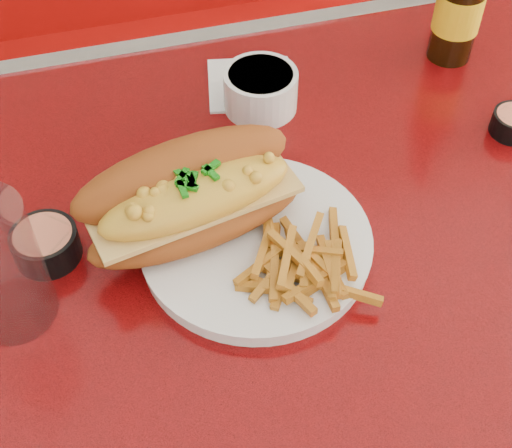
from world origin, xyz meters
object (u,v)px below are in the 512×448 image
object	(u,v)px
booth_bench_far	(220,108)
dinner_plate	(256,243)
fork	(309,224)
diner_table	(369,313)
mac_hoagie	(192,196)
sauce_cup_left	(45,243)
gravy_ramekin	(261,89)

from	to	relation	value
booth_bench_far	dinner_plate	xyz separation A→B (m)	(-0.14, -0.80, 0.49)
fork	diner_table	bearing A→B (deg)	-99.08
mac_hoagie	fork	size ratio (longest dim) A/B	1.93
fork	sauce_cup_left	distance (m)	0.27
fork	gravy_ramekin	world-z (taller)	gravy_ramekin
sauce_cup_left	diner_table	bearing A→B (deg)	-10.22
booth_bench_far	sauce_cup_left	xyz separation A→B (m)	(-0.35, -0.75, 0.50)
dinner_plate	sauce_cup_left	distance (m)	0.22
dinner_plate	diner_table	bearing A→B (deg)	-4.88
dinner_plate	sauce_cup_left	bearing A→B (deg)	166.24
diner_table	fork	world-z (taller)	fork
dinner_plate	fork	world-z (taller)	same
booth_bench_far	gravy_ramekin	world-z (taller)	booth_bench_far
booth_bench_far	sauce_cup_left	size ratio (longest dim) A/B	13.36
sauce_cup_left	fork	bearing A→B (deg)	-9.96
diner_table	sauce_cup_left	xyz separation A→B (m)	(-0.35, 0.06, 0.18)
booth_bench_far	mac_hoagie	xyz separation A→B (m)	(-0.20, -0.76, 0.54)
booth_bench_far	sauce_cup_left	distance (m)	0.97
diner_table	fork	bearing A→B (deg)	168.94
booth_bench_far	mac_hoagie	size ratio (longest dim) A/B	4.76
diner_table	booth_bench_far	distance (m)	0.87
booth_bench_far	dinner_plate	bearing A→B (deg)	-100.10
mac_hoagie	fork	bearing A→B (deg)	-26.58
gravy_ramekin	sauce_cup_left	bearing A→B (deg)	-148.66
diner_table	sauce_cup_left	distance (m)	0.40
diner_table	booth_bench_far	xyz separation A→B (m)	(0.00, 0.81, -0.32)
booth_bench_far	fork	world-z (taller)	booth_bench_far
diner_table	booth_bench_far	size ratio (longest dim) A/B	1.03
booth_bench_far	sauce_cup_left	world-z (taller)	booth_bench_far
diner_table	fork	distance (m)	0.20
mac_hoagie	gravy_ramekin	bearing A→B (deg)	44.63
diner_table	sauce_cup_left	size ratio (longest dim) A/B	13.69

